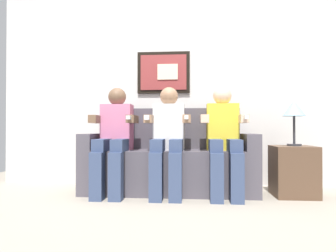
% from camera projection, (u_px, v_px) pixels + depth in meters
% --- Properties ---
extents(ground_plane, '(5.46, 5.46, 0.00)m').
position_uv_depth(ground_plane, '(167.00, 199.00, 2.92)').
color(ground_plane, '#9E9384').
extents(back_wall_assembly, '(4.20, 0.10, 2.60)m').
position_uv_depth(back_wall_assembly, '(172.00, 77.00, 3.69)').
color(back_wall_assembly, silver).
rests_on(back_wall_assembly, ground_plane).
extents(couch, '(1.80, 0.58, 0.90)m').
position_uv_depth(couch, '(169.00, 163.00, 3.24)').
color(couch, '#514C56').
rests_on(couch, ground_plane).
extents(person_on_left, '(0.46, 0.56, 1.11)m').
position_uv_depth(person_on_left, '(114.00, 135.00, 3.13)').
color(person_on_left, pink).
rests_on(person_on_left, ground_plane).
extents(person_in_middle, '(0.46, 0.56, 1.11)m').
position_uv_depth(person_in_middle, '(168.00, 135.00, 3.08)').
color(person_in_middle, white).
rests_on(person_in_middle, ground_plane).
extents(person_on_right, '(0.46, 0.56, 1.11)m').
position_uv_depth(person_on_right, '(224.00, 135.00, 3.04)').
color(person_on_right, yellow).
rests_on(person_on_right, ground_plane).
extents(side_table_right, '(0.40, 0.40, 0.50)m').
position_uv_depth(side_table_right, '(293.00, 171.00, 3.04)').
color(side_table_right, brown).
rests_on(side_table_right, ground_plane).
extents(table_lamp, '(0.22, 0.22, 0.46)m').
position_uv_depth(table_lamp, '(294.00, 110.00, 3.06)').
color(table_lamp, '#333338').
rests_on(table_lamp, side_table_right).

